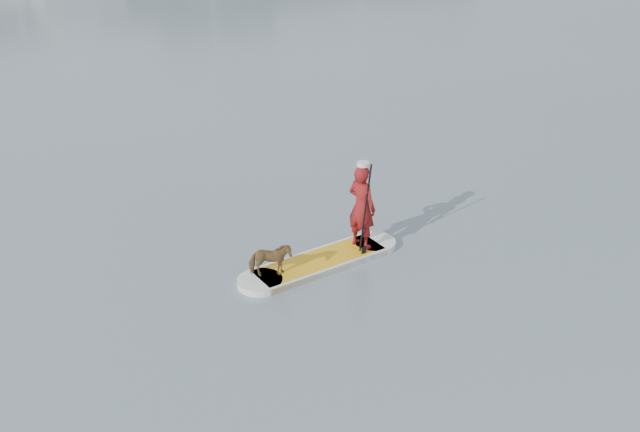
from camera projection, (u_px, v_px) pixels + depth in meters
ground at (405, 353)px, 10.68m from camera, size 140.00×140.00×0.00m
paddleboard at (320, 262)px, 12.96m from camera, size 3.29×0.98×0.12m
paddler at (362, 207)px, 13.02m from camera, size 0.55×0.68×1.62m
white_cap at (363, 164)px, 12.64m from camera, size 0.22×0.22×0.07m
dog at (270, 260)px, 12.29m from camera, size 0.81×0.57×0.62m
paddle at (365, 221)px, 12.82m from camera, size 0.10×0.30×2.00m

